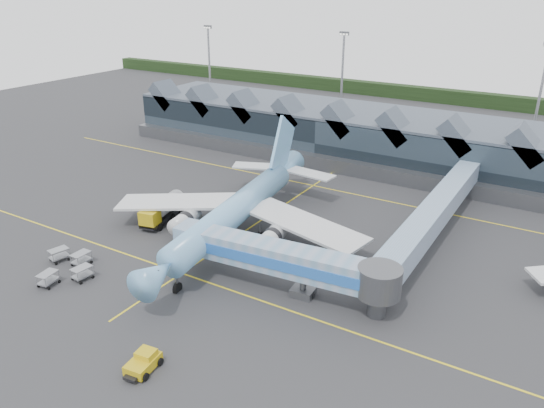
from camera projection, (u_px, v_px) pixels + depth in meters
The scene contains 10 objects.
ground at pixel (220, 248), 72.78m from camera, with size 260.00×260.00×0.00m, color #2B2C2E.
taxi_stripes at pixel (259, 222), 80.64m from camera, with size 120.00×60.00×0.01m.
tree_line_far at pixel (439, 96), 158.44m from camera, with size 260.00×4.00×4.00m, color black.
terminal at pixel (335, 131), 110.51m from camera, with size 90.00×22.25×12.52m.
light_masts at pixel (486, 95), 107.18m from camera, with size 132.40×42.56×22.45m.
main_airliner at pixel (239, 208), 74.94m from camera, with size 38.46×44.62×14.34m.
jet_bridge at pixel (294, 263), 60.68m from camera, with size 28.01×6.46×6.03m.
fuel_truck at pixel (164, 208), 80.59m from camera, with size 4.44×10.32×3.43m.
pushback_tug at pixel (143, 362), 49.85m from camera, with size 2.85×4.11×1.72m.
baggage_carts at pixel (68, 266), 66.42m from camera, with size 8.34×7.97×1.66m.
Camera 1 is at (39.80, -51.43, 34.00)m, focal length 35.00 mm.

